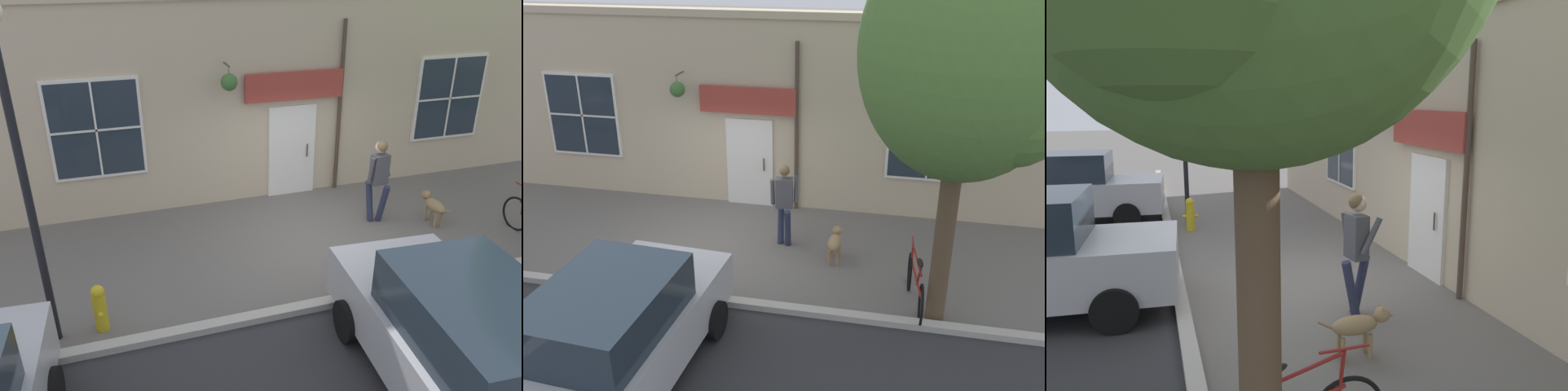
{
  "view_description": "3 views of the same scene",
  "coord_description": "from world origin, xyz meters",
  "views": [
    {
      "loc": [
        7.94,
        -3.65,
        5.1
      ],
      "look_at": [
        -0.3,
        -1.06,
        0.96
      ],
      "focal_mm": 35.0,
      "sensor_mm": 36.0,
      "label": 1
    },
    {
      "loc": [
        10.09,
        3.63,
        5.84
      ],
      "look_at": [
        -0.43,
        1.43,
        1.06
      ],
      "focal_mm": 40.0,
      "sensor_mm": 36.0,
      "label": 2
    },
    {
      "loc": [
        2.34,
        7.73,
        3.05
      ],
      "look_at": [
        -0.55,
        -1.48,
        1.19
      ],
      "focal_mm": 35.0,
      "sensor_mm": 36.0,
      "label": 3
    }
  ],
  "objects": [
    {
      "name": "parked_car_mid_block",
      "position": [
        4.21,
        0.05,
        0.88
      ],
      "size": [
        4.4,
        2.15,
        1.75
      ],
      "color": "#B7B7BC",
      "rests_on": "ground_plane"
    },
    {
      "name": "fire_hydrant",
      "position": [
        1.49,
        -4.11,
        0.4
      ],
      "size": [
        0.34,
        0.2,
        0.77
      ],
      "color": "gold",
      "rests_on": "ground_plane"
    },
    {
      "name": "ground_plane",
      "position": [
        0.0,
        0.0,
        0.0
      ],
      "size": [
        90.0,
        90.0,
        0.0
      ],
      "primitive_type": "plane",
      "color": "#66605B"
    },
    {
      "name": "street_lamp",
      "position": [
        1.5,
        -4.74,
        3.08
      ],
      "size": [
        0.32,
        0.32,
        4.68
      ],
      "color": "black",
      "rests_on": "ground_plane"
    },
    {
      "name": "pedestrian_walking",
      "position": [
        -0.35,
        1.45,
        1.08
      ],
      "size": [
        0.56,
        0.55,
        1.77
      ],
      "color": "#282D47",
      "rests_on": "ground_plane"
    },
    {
      "name": "storefront_facade",
      "position": [
        -2.34,
        0.01,
        2.24
      ],
      "size": [
        0.95,
        18.0,
        4.46
      ],
      "color": "#C6B293",
      "rests_on": "ground_plane"
    },
    {
      "name": "dog_on_leash",
      "position": [
        0.07,
        2.56,
        0.41
      ],
      "size": [
        0.98,
        0.26,
        0.62
      ],
      "color": "#997A51",
      "rests_on": "ground_plane"
    }
  ]
}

